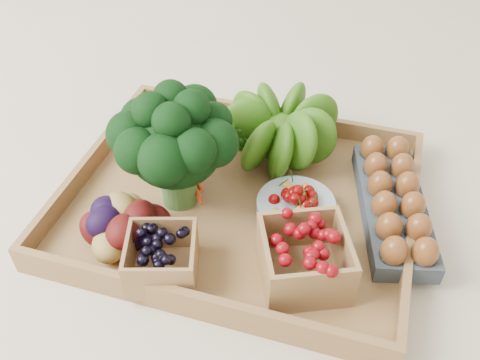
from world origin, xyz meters
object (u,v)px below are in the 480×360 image
(tray, at_px, (240,203))
(cherry_bowl, at_px, (295,209))
(egg_carton, at_px, (392,208))
(broccoli, at_px, (177,165))

(tray, distance_m, cherry_bowl, 0.10)
(tray, bearing_deg, egg_carton, 9.22)
(egg_carton, bearing_deg, cherry_bowl, -175.59)
(egg_carton, bearing_deg, tray, 174.97)
(cherry_bowl, distance_m, egg_carton, 0.15)
(broccoli, xyz_separation_m, egg_carton, (0.33, 0.06, -0.06))
(cherry_bowl, bearing_deg, egg_carton, 18.66)
(tray, bearing_deg, cherry_bowl, -6.20)
(tray, relative_size, egg_carton, 2.03)
(tray, height_order, broccoli, broccoli)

